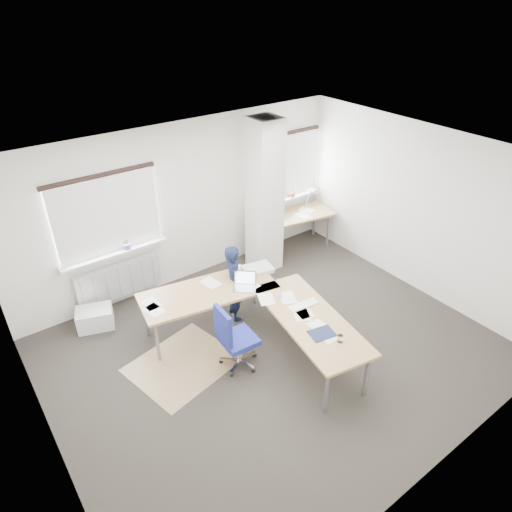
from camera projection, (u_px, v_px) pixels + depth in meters
ground at (274, 351)px, 6.64m from camera, size 6.00×6.00×0.00m
room_shell at (266, 230)px, 6.13m from camera, size 6.04×5.04×2.82m
floor_mat at (183, 364)px, 6.42m from camera, size 1.57×1.41×0.01m
white_crate at (95, 318)px, 7.04m from camera, size 0.63×0.53×0.32m
desk_main at (259, 304)px, 6.47m from camera, size 2.40×2.98×0.96m
desk_side at (297, 216)px, 8.90m from camera, size 1.50×0.93×1.22m
task_chair at (236, 350)px, 6.25m from camera, size 0.56×0.56×1.04m
person at (234, 282)px, 7.01m from camera, size 0.40×0.52×1.29m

